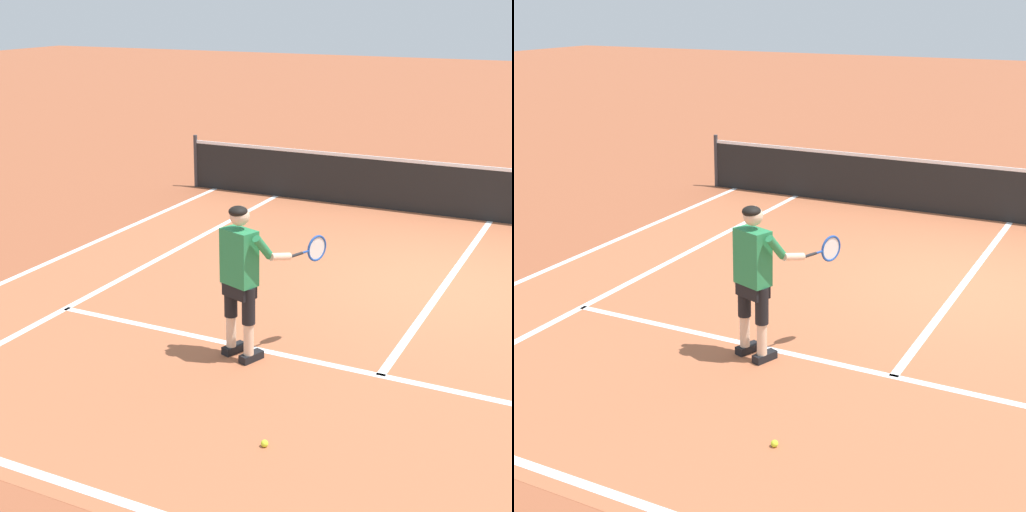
# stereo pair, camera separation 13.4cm
# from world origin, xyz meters

# --- Properties ---
(ground_plane) EXTENTS (80.00, 80.00, 0.00)m
(ground_plane) POSITION_xyz_m (0.00, 0.00, 0.00)
(ground_plane) COLOR #9E5133
(court_inner_surface) EXTENTS (10.98, 9.71, 0.00)m
(court_inner_surface) POSITION_xyz_m (0.00, -1.29, 0.00)
(court_inner_surface) COLOR #B2603D
(court_inner_surface) RESTS_ON ground
(line_service) EXTENTS (8.23, 0.10, 0.01)m
(line_service) POSITION_xyz_m (0.00, -3.03, 0.00)
(line_service) COLOR white
(line_service) RESTS_ON ground
(line_centre_service) EXTENTS (0.10, 6.40, 0.01)m
(line_centre_service) POSITION_xyz_m (0.00, 0.17, 0.00)
(line_centre_service) COLOR white
(line_centre_service) RESTS_ON ground
(line_singles_left) EXTENTS (0.10, 9.31, 0.01)m
(line_singles_left) POSITION_xyz_m (-4.12, -1.29, 0.00)
(line_singles_left) COLOR white
(line_singles_left) RESTS_ON ground
(line_doubles_left) EXTENTS (0.10, 9.31, 0.01)m
(line_doubles_left) POSITION_xyz_m (-5.49, -1.29, 0.00)
(line_doubles_left) COLOR white
(line_doubles_left) RESTS_ON ground
(tennis_net) EXTENTS (11.96, 0.08, 1.07)m
(tennis_net) POSITION_xyz_m (0.00, 3.37, 0.50)
(tennis_net) COLOR #333338
(tennis_net) RESTS_ON ground
(tennis_player) EXTENTS (0.93, 1.00, 1.71)m
(tennis_player) POSITION_xyz_m (-1.49, -3.27, 0.99)
(tennis_player) COLOR black
(tennis_player) RESTS_ON ground
(tennis_ball_near_feet) EXTENTS (0.07, 0.07, 0.07)m
(tennis_ball_near_feet) POSITION_xyz_m (-0.51, -4.75, 0.03)
(tennis_ball_near_feet) COLOR #CCE02D
(tennis_ball_near_feet) RESTS_ON ground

